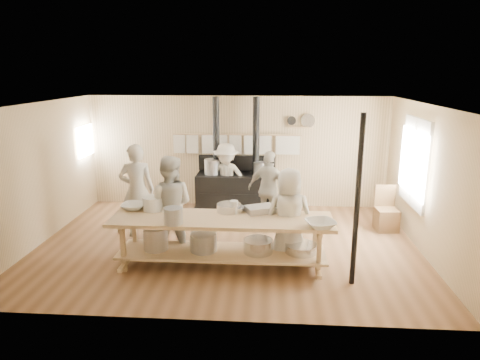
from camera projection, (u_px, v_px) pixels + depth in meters
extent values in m
plane|color=brown|center=(227.00, 245.00, 7.99)|extent=(7.00, 7.00, 0.00)
plane|color=tan|center=(237.00, 152.00, 10.08)|extent=(7.00, 0.00, 7.00)
plane|color=tan|center=(206.00, 227.00, 5.25)|extent=(7.00, 0.00, 7.00)
plane|color=tan|center=(39.00, 174.00, 7.91)|extent=(0.00, 5.00, 5.00)
plane|color=tan|center=(427.00, 181.00, 7.43)|extent=(0.00, 5.00, 5.00)
plane|color=beige|center=(226.00, 104.00, 7.34)|extent=(7.00, 7.00, 0.00)
cube|color=beige|center=(415.00, 162.00, 7.96)|extent=(0.06, 1.35, 1.65)
plane|color=white|center=(413.00, 162.00, 7.97)|extent=(0.00, 1.50, 1.50)
cube|color=beige|center=(412.00, 162.00, 7.97)|extent=(0.02, 0.03, 1.50)
plane|color=white|center=(85.00, 141.00, 9.76)|extent=(0.00, 0.90, 0.90)
cube|color=black|center=(236.00, 192.00, 9.92)|extent=(1.80, 0.70, 0.85)
cube|color=black|center=(236.00, 207.00, 10.01)|extent=(1.90, 0.75, 0.10)
cube|color=black|center=(237.00, 163.00, 10.05)|extent=(1.80, 0.12, 0.35)
cylinder|color=black|center=(216.00, 136.00, 9.67)|extent=(0.15, 0.15, 1.75)
cylinder|color=black|center=(256.00, 136.00, 9.61)|extent=(0.15, 0.15, 1.75)
cylinder|color=#B2B2B7|center=(212.00, 167.00, 9.80)|extent=(0.36, 0.36, 0.34)
cylinder|color=gray|center=(260.00, 169.00, 9.69)|extent=(0.30, 0.30, 0.30)
cylinder|color=tan|center=(237.00, 135.00, 9.88)|extent=(3.00, 0.04, 0.04)
cube|color=white|center=(180.00, 143.00, 10.03)|extent=(0.28, 0.01, 0.46)
cube|color=white|center=(194.00, 144.00, 10.01)|extent=(0.28, 0.01, 0.46)
cube|color=white|center=(208.00, 144.00, 9.98)|extent=(0.28, 0.01, 0.46)
cube|color=white|center=(223.00, 144.00, 9.96)|extent=(0.28, 0.01, 0.46)
cube|color=white|center=(237.00, 144.00, 9.94)|extent=(0.28, 0.01, 0.46)
cube|color=white|center=(251.00, 144.00, 9.91)|extent=(0.28, 0.01, 0.46)
cube|color=white|center=(266.00, 144.00, 9.89)|extent=(0.28, 0.01, 0.46)
cube|color=white|center=(281.00, 145.00, 9.87)|extent=(0.28, 0.01, 0.46)
cube|color=white|center=(295.00, 145.00, 9.85)|extent=(0.28, 0.01, 0.46)
cube|color=tan|center=(298.00, 127.00, 9.76)|extent=(0.50, 0.14, 0.03)
cylinder|color=black|center=(292.00, 121.00, 9.75)|extent=(0.20, 0.04, 0.20)
cylinder|color=silver|center=(308.00, 121.00, 9.73)|extent=(0.32, 0.03, 0.32)
cube|color=tan|center=(221.00, 220.00, 6.92)|extent=(3.60, 0.90, 0.06)
cube|color=tan|center=(222.00, 252.00, 7.06)|extent=(3.40, 0.80, 0.04)
cube|color=tan|center=(222.00, 255.00, 7.07)|extent=(3.30, 0.06, 0.06)
cube|color=tan|center=(123.00, 247.00, 6.83)|extent=(0.07, 0.07, 0.85)
cube|color=tan|center=(135.00, 233.00, 7.41)|extent=(0.07, 0.07, 0.85)
cube|color=tan|center=(319.00, 253.00, 6.62)|extent=(0.07, 0.07, 0.85)
cube|color=tan|center=(315.00, 238.00, 7.20)|extent=(0.07, 0.07, 0.85)
cylinder|color=#B2B2B7|center=(156.00, 238.00, 7.08)|extent=(0.40, 0.40, 0.38)
cylinder|color=gray|center=(204.00, 242.00, 7.04)|extent=(0.44, 0.44, 0.30)
cylinder|color=silver|center=(258.00, 246.00, 6.99)|extent=(0.48, 0.48, 0.22)
cylinder|color=silver|center=(301.00, 249.00, 6.95)|extent=(0.52, 0.52, 0.14)
cylinder|color=black|center=(357.00, 202.00, 6.23)|extent=(0.08, 0.08, 2.60)
imported|color=beige|center=(137.00, 191.00, 8.24)|extent=(0.74, 0.56, 1.83)
imported|color=beige|center=(170.00, 205.00, 7.43)|extent=(0.87, 0.69, 1.77)
imported|color=beige|center=(289.00, 216.00, 7.10)|extent=(0.87, 0.64, 1.63)
imported|color=beige|center=(269.00, 189.00, 8.75)|extent=(1.01, 0.71, 1.59)
imported|color=beige|center=(226.00, 178.00, 9.69)|extent=(1.09, 0.71, 1.59)
cube|color=brown|center=(386.00, 220.00, 8.67)|extent=(0.45, 0.45, 0.45)
cube|color=brown|center=(385.00, 197.00, 8.75)|extent=(0.42, 0.07, 0.50)
imported|color=silver|center=(134.00, 206.00, 7.32)|extent=(0.42, 0.42, 0.10)
imported|color=silver|center=(237.00, 209.00, 7.20)|extent=(0.38, 0.38, 0.08)
imported|color=silver|center=(320.00, 224.00, 6.47)|extent=(0.57, 0.57, 0.11)
imported|color=silver|center=(259.00, 210.00, 7.18)|extent=(0.38, 0.38, 0.09)
cube|color=#B2B2B7|center=(260.00, 209.00, 7.18)|extent=(0.56, 0.48, 0.10)
cylinder|color=silver|center=(229.00, 208.00, 7.21)|extent=(0.43, 0.43, 0.13)
cylinder|color=gray|center=(173.00, 216.00, 6.61)|extent=(0.36, 0.36, 0.26)
cylinder|color=silver|center=(154.00, 203.00, 7.28)|extent=(0.42, 0.42, 0.23)
cylinder|color=silver|center=(234.00, 207.00, 7.09)|extent=(0.16, 0.16, 0.22)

